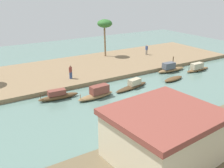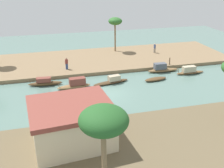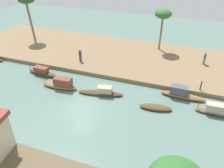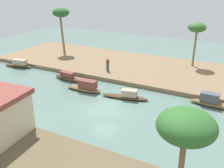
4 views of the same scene
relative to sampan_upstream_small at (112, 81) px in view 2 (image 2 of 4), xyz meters
The scene contains 15 objects.
river_water 3.20m from the sampan_upstream_small, 71.74° to the left, with size 71.52×71.52×0.00m, color slate.
riverbank_left 9.73m from the sampan_upstream_small, 84.13° to the right, with size 46.12×12.70×0.50m, color #846B4C.
riverbank_right 15.75m from the sampan_upstream_small, 86.38° to the left, with size 46.12×12.70×0.50m, color brown.
sampan_upstream_small is the anchor object (origin of this frame).
sampan_near_left_bank 6.13m from the sampan_upstream_small, behind, with size 3.39×1.46×0.42m.
sampan_foreground 4.96m from the sampan_upstream_small, ahead, with size 4.35×1.39×1.36m.
sampan_with_red_awning 8.84m from the sampan_upstream_small, 10.18° to the right, with size 4.43×1.16×1.10m.
sampan_midstream 11.92m from the sampan_upstream_small, behind, with size 4.38×1.00×1.19m.
sampan_downstream_large 8.66m from the sampan_upstream_small, 164.18° to the right, with size 4.78×1.11×1.39m.
person_on_near_bank 7.94m from the sampan_upstream_small, 47.00° to the right, with size 0.50×0.50×1.74m.
person_by_mooring 14.89m from the sampan_upstream_small, 135.16° to the right, with size 0.42×0.47×1.70m.
mooring_post 10.95m from the sampan_upstream_small, 159.52° to the right, with size 0.14×0.14×1.13m, color #4C3823.
palm_tree_left_near 15.01m from the sampan_upstream_small, 106.99° to the right, with size 2.40×2.40×6.00m.
palm_tree_right_tall 20.15m from the sampan_upstream_small, 73.93° to the left, with size 3.06×3.06×6.20m.
riverside_building 14.33m from the sampan_upstream_small, 61.59° to the left, with size 7.23×6.55×3.48m.
Camera 2 is at (7.39, 29.12, 14.09)m, focal length 43.04 mm.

